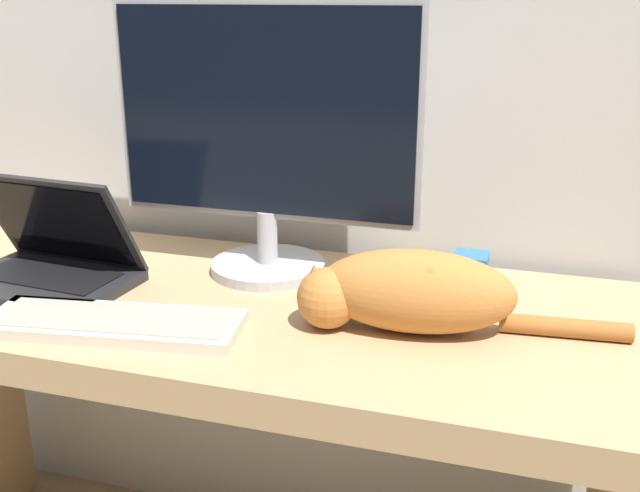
% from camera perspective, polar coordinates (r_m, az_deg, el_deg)
% --- Properties ---
extents(desk, '(1.52, 0.61, 0.76)m').
position_cam_1_polar(desk, '(1.46, -7.58, -9.55)').
color(desk, tan).
rests_on(desk, ground_plane).
extents(monitor, '(0.60, 0.23, 0.52)m').
position_cam_1_polar(monitor, '(1.43, -4.19, 8.39)').
color(monitor, '#B2B2B7').
rests_on(monitor, desk).
extents(laptop, '(0.34, 0.25, 0.21)m').
position_cam_1_polar(laptop, '(1.51, -19.98, -1.24)').
color(laptop, '#232326').
rests_on(laptop, desk).
extents(external_keyboard, '(0.44, 0.20, 0.02)m').
position_cam_1_polar(external_keyboard, '(1.29, -15.45, -5.70)').
color(external_keyboard, beige).
rests_on(external_keyboard, desk).
extents(cat, '(0.54, 0.17, 0.14)m').
position_cam_1_polar(cat, '(1.23, 6.75, -3.40)').
color(cat, '#C67A38').
rests_on(cat, desk).
extents(small_toy, '(0.06, 0.06, 0.06)m').
position_cam_1_polar(small_toy, '(1.45, 11.38, -1.80)').
color(small_toy, '#2D6BB7').
rests_on(small_toy, desk).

